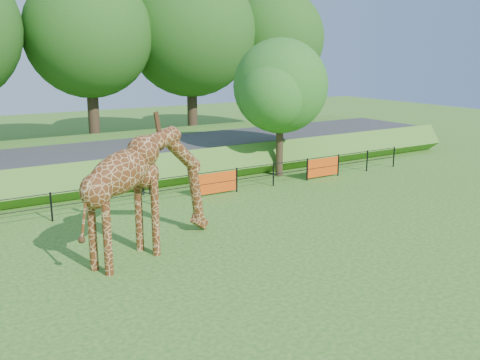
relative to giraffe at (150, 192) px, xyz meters
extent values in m
plane|color=#2B6519|center=(2.07, -3.24, -1.92)|extent=(90.00, 90.00, 0.00)
cube|color=#2B6519|center=(2.07, 12.26, -1.27)|extent=(40.00, 9.00, 1.30)
cube|color=#333335|center=(2.07, 10.76, -0.56)|extent=(40.00, 5.00, 0.12)
imported|color=black|center=(2.48, 6.49, -1.13)|extent=(0.64, 0.48, 1.58)
cylinder|color=#332217|center=(9.57, 6.36, -0.32)|extent=(0.36, 0.36, 3.20)
sphere|color=#235D1A|center=(9.57, 6.36, 2.55)|extent=(4.60, 4.60, 4.60)
sphere|color=#235D1A|center=(10.72, 7.05, 2.09)|extent=(3.45, 3.45, 3.45)
sphere|color=#235D1A|center=(8.65, 5.67, 2.20)|extent=(3.22, 3.22, 3.22)
cylinder|color=#332217|center=(4.07, 18.76, 0.58)|extent=(0.70, 0.70, 5.00)
sphere|color=#184F15|center=(4.07, 18.76, 5.23)|extent=(7.80, 7.80, 7.80)
cylinder|color=#332217|center=(11.07, 18.76, 0.58)|extent=(0.70, 0.70, 5.00)
sphere|color=#184F15|center=(11.07, 18.76, 5.50)|extent=(8.80, 8.80, 8.80)
cylinder|color=#332217|center=(18.07, 18.76, 0.58)|extent=(0.70, 0.70, 5.00)
sphere|color=#184F15|center=(18.07, 18.76, 5.12)|extent=(7.40, 7.40, 7.40)
camera|label=1|loc=(-6.05, -14.84, 4.17)|focal=40.00mm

